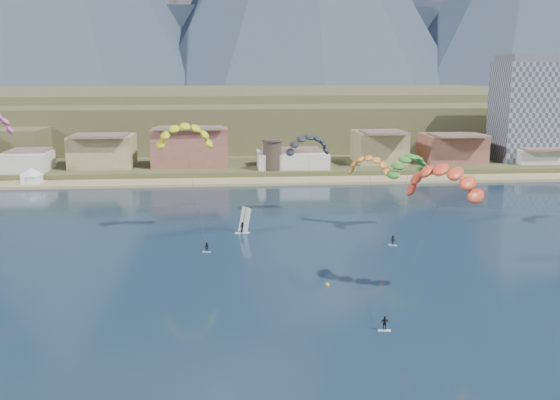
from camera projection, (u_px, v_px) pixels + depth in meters
name	position (u px, v px, depth m)	size (l,w,h in m)	color
ground	(306.00, 352.00, 68.24)	(2400.00, 2400.00, 0.00)	black
beach	(256.00, 181.00, 171.71)	(2200.00, 12.00, 0.90)	tan
land	(232.00, 102.00, 615.17)	(2200.00, 900.00, 4.00)	brown
foothills	(291.00, 115.00, 295.39)	(940.00, 210.00, 18.00)	brown
town	(112.00, 147.00, 182.41)	(400.00, 24.00, 12.00)	silver
apartment_tower	(530.00, 109.00, 196.95)	(20.00, 16.00, 32.00)	gray
watchtower	(272.00, 154.00, 178.74)	(5.82, 5.82, 8.60)	#47382D
kitesurfer_yellow	(185.00, 132.00, 114.34)	(11.16, 16.23, 22.76)	silver
kitesurfer_orange	(444.00, 176.00, 83.59)	(16.71, 17.85, 21.58)	silver
kitesurfer_green	(408.00, 162.00, 116.81)	(10.73, 14.24, 16.70)	silver
distant_kite_dark	(308.00, 141.00, 131.11)	(10.26, 6.99, 18.29)	#262626
distant_kite_orange	(369.00, 162.00, 120.71)	(8.99, 7.37, 15.56)	#262626
windsurfer	(243.00, 225.00, 117.73)	(2.74, 2.98, 4.78)	silver
buoy	(328.00, 285.00, 89.29)	(0.61, 0.61, 0.61)	#F2A819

